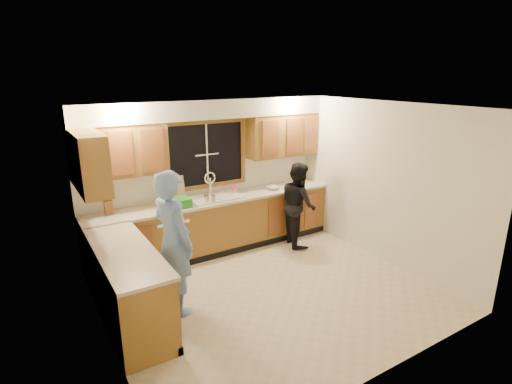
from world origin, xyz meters
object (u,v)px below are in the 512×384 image
(man, at_px, (173,243))
(stove, at_px, (141,310))
(bowl, at_px, (273,188))
(sink, at_px, (216,201))
(knife_block, at_px, (109,207))
(woman, at_px, (298,204))
(dishwasher, at_px, (168,238))
(soap_bottle, at_px, (234,188))
(dish_crate, at_px, (180,203))

(man, bearing_deg, stove, 118.02)
(man, xyz_separation_m, bowl, (2.31, 1.26, 0.04))
(stove, height_order, bowl, bowl)
(sink, relative_size, knife_block, 4.05)
(knife_block, bearing_deg, stove, -92.60)
(man, bearing_deg, knife_block, 4.36)
(man, bearing_deg, woman, -84.77)
(stove, bearing_deg, dishwasher, 62.31)
(dishwasher, bearing_deg, stove, -117.69)
(stove, xyz_separation_m, man, (0.58, 0.49, 0.46))
(woman, bearing_deg, man, 125.02)
(sink, xyz_separation_m, dishwasher, (-0.85, -0.01, -0.45))
(man, height_order, woman, man)
(sink, distance_m, bowl, 1.09)
(stove, bearing_deg, sink, 45.39)
(woman, height_order, soap_bottle, woman)
(man, bearing_deg, bowl, -74.03)
(soap_bottle, bearing_deg, woman, -31.62)
(soap_bottle, bearing_deg, bowl, -10.83)
(dishwasher, distance_m, dish_crate, 0.62)
(sink, relative_size, soap_bottle, 4.77)
(stove, height_order, knife_block, knife_block)
(sink, distance_m, woman, 1.42)
(knife_block, bearing_deg, dishwasher, -6.83)
(sink, xyz_separation_m, woman, (1.32, -0.51, -0.14))
(sink, height_order, woman, woman)
(bowl, bearing_deg, man, -151.45)
(dishwasher, distance_m, stove, 2.04)
(dishwasher, bearing_deg, bowl, -1.70)
(stove, relative_size, man, 0.49)
(dishwasher, distance_m, soap_bottle, 1.38)
(dishwasher, xyz_separation_m, knife_block, (-0.81, 0.12, 0.62))
(stove, height_order, soap_bottle, soap_bottle)
(dishwasher, height_order, stove, stove)
(sink, distance_m, knife_block, 1.67)
(knife_block, bearing_deg, soap_bottle, 0.32)
(dishwasher, xyz_separation_m, man, (-0.37, -1.32, 0.50))
(soap_bottle, bearing_deg, dishwasher, -176.46)
(dishwasher, xyz_separation_m, stove, (-0.95, -1.81, 0.04))
(bowl, bearing_deg, knife_block, 176.33)
(man, relative_size, soap_bottle, 10.10)
(woman, relative_size, bowl, 6.77)
(sink, distance_m, dish_crate, 0.69)
(man, xyz_separation_m, woman, (2.55, 0.82, -0.18))
(dishwasher, xyz_separation_m, bowl, (1.94, -0.06, 0.54))
(dish_crate, distance_m, soap_bottle, 1.07)
(stove, height_order, man, man)
(sink, xyz_separation_m, man, (-1.22, -1.33, 0.05))
(dishwasher, bearing_deg, dish_crate, -30.56)
(knife_block, height_order, dish_crate, knife_block)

